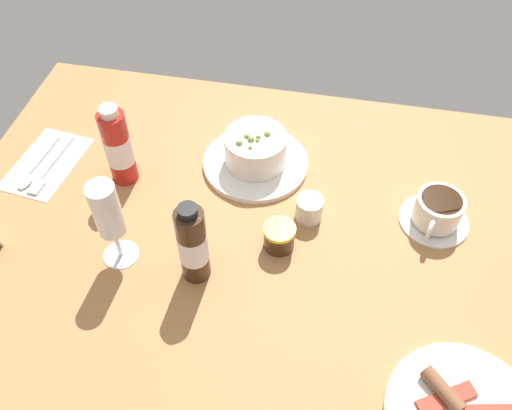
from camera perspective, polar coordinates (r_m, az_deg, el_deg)
name	(u,v)px	position (r cm, az deg, el deg)	size (l,w,h in cm)	color
ground_plane	(241,236)	(99.01, -1.64, -3.32)	(110.00, 84.00, 3.00)	#9E6B3D
porridge_bowl	(256,152)	(106.30, -0.05, 5.64)	(21.12, 21.12, 8.60)	silver
cutlery_setting	(45,164)	(116.69, -21.53, 4.06)	(13.78, 19.67, 0.90)	silver
coffee_cup	(437,211)	(102.17, 18.73, -0.65)	(12.73, 13.24, 6.27)	silver
creamer_jug	(309,209)	(98.40, 5.69, -0.40)	(4.97, 5.99, 5.33)	silver
wine_glass	(108,214)	(88.80, -15.50, -0.95)	(6.24, 6.24, 17.72)	white
jam_jar	(279,237)	(94.01, 2.49, -3.37)	(5.72, 5.72, 4.92)	#3E2613
sauce_bottle_brown	(193,245)	(86.66, -6.74, -4.22)	(4.91, 4.91, 17.24)	#382314
sauce_bottle_red	(118,147)	(104.00, -14.45, 5.97)	(5.21, 5.21, 17.46)	#B21E19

